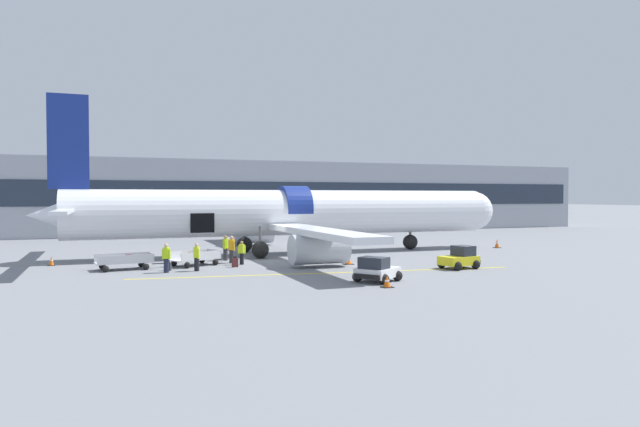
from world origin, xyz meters
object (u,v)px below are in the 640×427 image
at_px(baggage_tug_lead, 460,259).
at_px(ground_crew_loader_a, 232,249).
at_px(suitcase_on_tarmac_upright, 168,266).
at_px(baggage_tug_mid, 376,271).
at_px(ground_crew_loader_b, 242,252).
at_px(airplane, 288,214).
at_px(ground_crew_helper, 225,247).
at_px(ground_crew_driver, 197,256).
at_px(baggage_cart_queued, 127,262).
at_px(suitcase_on_tarmac_spare, 235,263).
at_px(ground_crew_supervisor, 166,257).
at_px(baggage_cart_loading, 197,258).

xyz_separation_m(baggage_tug_lead, ground_crew_loader_a, (-12.83, 8.05, 0.37)).
bearing_deg(ground_crew_loader_a, suitcase_on_tarmac_upright, -150.00).
bearing_deg(baggage_tug_mid, ground_crew_loader_b, 116.17).
bearing_deg(airplane, baggage_tug_lead, -59.59).
xyz_separation_m(baggage_tug_mid, ground_crew_loader_a, (-5.40, 11.22, 0.39)).
distance_m(ground_crew_helper, suitcase_on_tarmac_upright, 6.27).
distance_m(baggage_tug_lead, ground_crew_helper, 16.22).
xyz_separation_m(ground_crew_driver, ground_crew_helper, (2.81, 5.18, 0.04)).
xyz_separation_m(baggage_tug_lead, ground_crew_helper, (-12.90, 9.82, 0.32)).
distance_m(airplane, baggage_cart_queued, 13.81).
xyz_separation_m(ground_crew_loader_b, suitcase_on_tarmac_spare, (-0.73, -1.23, -0.53)).
relative_size(ground_crew_supervisor, ground_crew_helper, 0.98).
relative_size(baggage_cart_loading, ground_crew_helper, 2.24).
relative_size(airplane, ground_crew_helper, 21.28).
height_order(ground_crew_loader_b, ground_crew_helper, ground_crew_helper).
bearing_deg(ground_crew_loader_a, ground_crew_loader_b, -68.49).
distance_m(baggage_tug_lead, baggage_cart_queued, 20.85).
relative_size(ground_crew_loader_a, ground_crew_helper, 1.05).
bearing_deg(baggage_cart_queued, suitcase_on_tarmac_spare, -10.35).
bearing_deg(airplane, ground_crew_driver, -136.50).
xyz_separation_m(baggage_cart_loading, ground_crew_helper, (2.39, 2.37, 0.45)).
distance_m(ground_crew_loader_a, ground_crew_loader_b, 1.21).
xyz_separation_m(baggage_tug_lead, baggage_tug_mid, (-7.43, -3.16, -0.03)).
relative_size(baggage_cart_queued, ground_crew_helper, 2.45).
xyz_separation_m(airplane, baggage_cart_loading, (-7.92, -5.10, -2.67)).
height_order(ground_crew_driver, suitcase_on_tarmac_upright, ground_crew_driver).
bearing_deg(ground_crew_loader_a, ground_crew_driver, -130.16).
distance_m(baggage_cart_queued, ground_crew_loader_b, 7.30).
relative_size(ground_crew_driver, suitcase_on_tarmac_spare, 2.43).
xyz_separation_m(baggage_cart_queued, ground_crew_supervisor, (2.16, -2.35, 0.43)).
distance_m(ground_crew_supervisor, ground_crew_helper, 7.00).
height_order(baggage_tug_lead, ground_crew_driver, ground_crew_driver).
distance_m(baggage_tug_lead, baggage_tug_mid, 8.07).
relative_size(baggage_cart_queued, suitcase_on_tarmac_spare, 6.23).
height_order(baggage_tug_mid, suitcase_on_tarmac_spare, baggage_tug_mid).
relative_size(baggage_tug_lead, ground_crew_helper, 1.49).
bearing_deg(suitcase_on_tarmac_spare, ground_crew_driver, -157.65).
bearing_deg(baggage_cart_loading, suitcase_on_tarmac_upright, -135.65).
xyz_separation_m(baggage_tug_mid, baggage_cart_queued, (-12.25, 10.07, -0.10)).
height_order(baggage_tug_mid, suitcase_on_tarmac_upright, baggage_tug_mid).
relative_size(baggage_tug_lead, ground_crew_supervisor, 1.51).
distance_m(baggage_tug_lead, ground_crew_loader_a, 15.15).
xyz_separation_m(ground_crew_helper, suitcase_on_tarmac_spare, (-0.22, -4.12, -0.64)).
bearing_deg(suitcase_on_tarmac_spare, baggage_tug_lead, -23.50).
bearing_deg(ground_crew_loader_b, baggage_cart_queued, -179.75).
relative_size(baggage_cart_loading, ground_crew_loader_b, 2.52).
bearing_deg(ground_crew_helper, baggage_tug_lead, -37.28).
height_order(baggage_tug_lead, suitcase_on_tarmac_spare, baggage_tug_lead).
distance_m(ground_crew_helper, suitcase_on_tarmac_spare, 4.17).
height_order(baggage_tug_lead, baggage_tug_mid, baggage_tug_lead).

